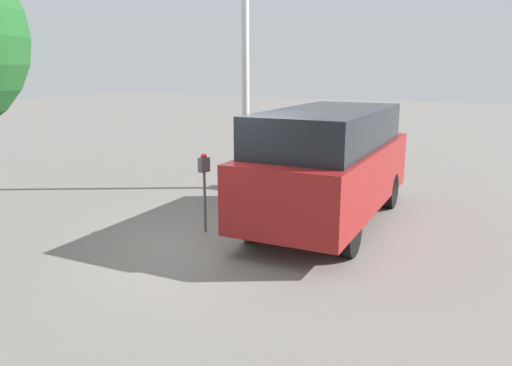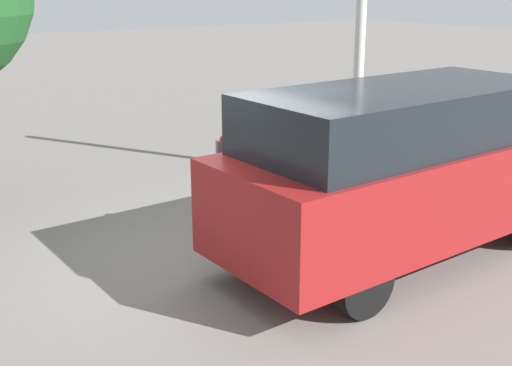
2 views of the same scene
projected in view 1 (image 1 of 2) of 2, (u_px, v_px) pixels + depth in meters
name	position (u px, v px, depth m)	size (l,w,h in m)	color
ground_plane	(218.00, 242.00, 8.65)	(80.00, 80.00, 0.00)	slate
parking_meter_near	(204.00, 174.00, 9.01)	(0.22, 0.16, 1.46)	#4C4C4C
parking_meter_far	(317.00, 141.00, 13.68)	(0.22, 0.16, 1.34)	#4C4C4C
lamp_post	(246.00, 112.00, 12.19)	(0.44, 0.44, 5.47)	beige
parked_van	(329.00, 162.00, 9.48)	(5.26, 2.21, 2.21)	maroon
fire_hydrant	(324.00, 161.00, 14.31)	(0.16, 0.16, 0.70)	gold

